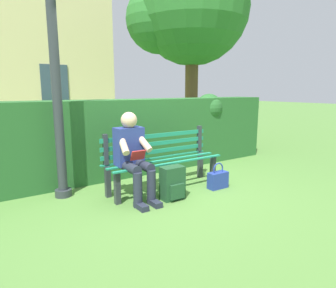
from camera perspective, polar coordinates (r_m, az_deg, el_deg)
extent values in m
plane|color=#517F38|center=(4.51, -0.72, -8.64)|extent=(60.00, 60.00, 0.00)
cube|color=#2D3338|center=(4.83, 8.64, -4.78)|extent=(0.07, 0.07, 0.43)
cube|color=#2D3338|center=(3.93, -9.78, -8.38)|extent=(0.07, 0.07, 0.43)
cube|color=#2D3338|center=(5.05, 6.25, -4.04)|extent=(0.07, 0.07, 0.43)
cube|color=#2D3338|center=(4.20, -11.56, -7.19)|extent=(0.07, 0.07, 0.43)
cube|color=#1E8460|center=(4.55, -2.16, -2.64)|extent=(1.83, 0.06, 0.02)
cube|color=#1E8460|center=(4.38, -0.74, -3.15)|extent=(1.83, 0.06, 0.02)
cube|color=#1E8460|center=(4.22, 0.81, -3.69)|extent=(1.83, 0.06, 0.02)
cube|color=#2D3338|center=(4.99, 6.05, 1.08)|extent=(0.06, 0.06, 0.43)
cube|color=#2D3338|center=(4.13, -12.00, -1.06)|extent=(0.06, 0.06, 0.43)
cube|color=#1E8460|center=(4.52, -2.10, -1.41)|extent=(1.83, 0.02, 0.06)
cube|color=#1E8460|center=(4.50, -2.11, 0.11)|extent=(1.83, 0.02, 0.06)
cube|color=#1E8460|center=(4.48, -2.12, 1.64)|extent=(1.83, 0.02, 0.06)
cube|color=navy|center=(4.07, -7.56, -0.42)|extent=(0.38, 0.22, 0.52)
sphere|color=#D8AD8C|center=(4.00, -7.56, 4.59)|extent=(0.22, 0.22, 0.22)
cylinder|color=#232838|center=(3.98, -4.83, -4.13)|extent=(0.13, 0.42, 0.13)
cylinder|color=#232838|center=(3.89, -7.40, -4.53)|extent=(0.13, 0.42, 0.13)
cylinder|color=#232838|center=(3.88, -3.24, -8.32)|extent=(0.12, 0.12, 0.45)
cylinder|color=#232838|center=(3.79, -5.86, -8.84)|extent=(0.12, 0.12, 0.45)
cube|color=#232838|center=(3.88, -2.59, -11.33)|extent=(0.10, 0.24, 0.07)
cube|color=#232838|center=(3.79, -5.22, -11.93)|extent=(0.10, 0.24, 0.07)
cylinder|color=#D8AD8C|center=(4.00, -4.77, 0.35)|extent=(0.14, 0.32, 0.26)
cylinder|color=#D8AD8C|center=(3.87, -8.64, -0.09)|extent=(0.14, 0.32, 0.26)
cube|color=#B22626|center=(3.86, -5.80, -2.16)|extent=(0.20, 0.07, 0.13)
cube|color=#265B28|center=(5.20, -9.01, 1.25)|extent=(6.44, 0.62, 1.31)
sphere|color=#265B28|center=(6.14, 7.90, 6.99)|extent=(0.56, 0.56, 0.56)
sphere|color=#265B28|center=(4.76, -27.32, 4.15)|extent=(0.50, 0.50, 0.50)
cylinder|color=brown|center=(8.37, 4.54, 9.89)|extent=(0.36, 0.36, 2.79)
sphere|color=#2D702D|center=(8.64, 4.78, 24.79)|extent=(3.00, 3.00, 3.00)
sphere|color=#2D702D|center=(8.50, -1.62, 22.98)|extent=(1.80, 1.80, 1.80)
cube|color=#334756|center=(10.98, -21.05, 11.04)|extent=(0.90, 0.04, 1.20)
cube|color=#1E4728|center=(4.04, 0.85, -7.52)|extent=(0.32, 0.19, 0.46)
cube|color=#1E4728|center=(3.98, 1.80, -9.18)|extent=(0.22, 0.04, 0.20)
cylinder|color=#1E4728|center=(4.17, 1.07, -6.61)|extent=(0.04, 0.04, 0.27)
cylinder|color=#1E4728|center=(4.07, -1.14, -7.06)|extent=(0.04, 0.04, 0.27)
cube|color=navy|center=(4.56, 9.61, -6.91)|extent=(0.32, 0.15, 0.25)
torus|color=navy|center=(4.52, 9.68, -4.79)|extent=(0.20, 0.02, 0.20)
cylinder|color=#2D3338|center=(4.45, -19.55, -8.86)|extent=(0.23, 0.23, 0.10)
cylinder|color=#2D3338|center=(4.21, -20.70, 9.03)|extent=(0.13, 0.13, 2.84)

